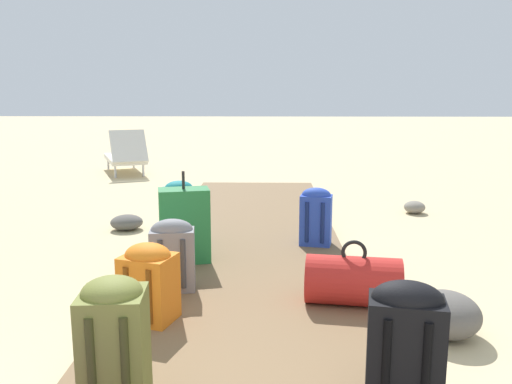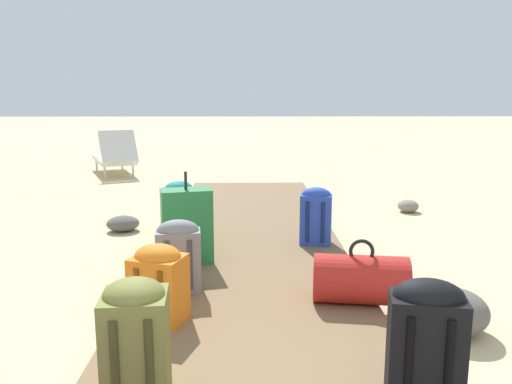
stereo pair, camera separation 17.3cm
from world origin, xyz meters
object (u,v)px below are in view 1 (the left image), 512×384
(backpack_orange, at_px, (149,280))
(backpack_teal, at_px, (179,211))
(duffel_bag_red, at_px, (353,280))
(backpack_grey, at_px, (173,253))
(backpack_olive, at_px, (114,342))
(lounge_chair, at_px, (126,156))
(backpack_black, at_px, (405,344))
(backpack_blue, at_px, (316,215))
(suitcase_green, at_px, (185,225))

(backpack_orange, height_order, backpack_teal, backpack_teal)
(duffel_bag_red, relative_size, backpack_teal, 1.11)
(backpack_grey, bearing_deg, backpack_olive, -89.64)
(backpack_grey, xyz_separation_m, backpack_teal, (-0.14, 1.11, 0.04))
(backpack_grey, bearing_deg, lounge_chair, 108.06)
(backpack_teal, bearing_deg, backpack_black, -61.18)
(backpack_teal, bearing_deg, backpack_grey, -82.99)
(backpack_blue, height_order, backpack_teal, backpack_teal)
(duffel_bag_red, distance_m, lounge_chair, 6.86)
(backpack_blue, bearing_deg, backpack_grey, -134.14)
(lounge_chair, bearing_deg, backpack_blue, -57.57)
(backpack_grey, distance_m, suitcase_green, 0.63)
(backpack_blue, height_order, suitcase_green, suitcase_green)
(backpack_black, bearing_deg, backpack_teal, 118.82)
(backpack_black, height_order, suitcase_green, suitcase_green)
(backpack_orange, height_order, duffel_bag_red, backpack_orange)
(backpack_blue, xyz_separation_m, duffel_bag_red, (0.12, -1.37, -0.11))
(backpack_olive, relative_size, lounge_chair, 0.37)
(backpack_orange, bearing_deg, backpack_olive, -86.09)
(backpack_blue, distance_m, duffel_bag_red, 1.38)
(suitcase_green, distance_m, lounge_chair, 5.57)
(backpack_grey, relative_size, suitcase_green, 0.68)
(suitcase_green, xyz_separation_m, lounge_chair, (-1.90, 5.23, -0.05))
(backpack_black, height_order, backpack_olive, backpack_olive)
(backpack_grey, distance_m, backpack_olive, 1.42)
(backpack_black, distance_m, suitcase_green, 2.39)
(backpack_teal, bearing_deg, lounge_chair, 110.47)
(backpack_orange, distance_m, backpack_olive, 0.92)
(backpack_black, relative_size, backpack_orange, 1.22)
(backpack_orange, xyz_separation_m, suitcase_green, (0.04, 1.14, 0.05))
(backpack_black, height_order, backpack_blue, backpack_black)
(suitcase_green, height_order, lounge_chair, suitcase_green)
(backpack_blue, distance_m, lounge_chair, 5.61)
(backpack_orange, relative_size, backpack_blue, 0.92)
(backpack_black, distance_m, lounge_chair, 7.92)
(duffel_bag_red, distance_m, suitcase_green, 1.51)
(backpack_blue, relative_size, backpack_teal, 0.90)
(duffel_bag_red, bearing_deg, backpack_olive, -135.54)
(backpack_orange, height_order, suitcase_green, suitcase_green)
(backpack_blue, relative_size, suitcase_green, 0.71)
(backpack_orange, relative_size, suitcase_green, 0.65)
(backpack_orange, distance_m, backpack_blue, 2.00)
(backpack_olive, xyz_separation_m, suitcase_green, (-0.02, 2.05, -0.01))
(duffel_bag_red, relative_size, suitcase_green, 0.87)
(backpack_grey, distance_m, backpack_orange, 0.51)
(backpack_orange, relative_size, duffel_bag_red, 0.74)
(backpack_grey, bearing_deg, backpack_teal, 97.01)
(backpack_teal, xyz_separation_m, suitcase_green, (0.12, -0.48, -0.01))
(backpack_grey, height_order, backpack_teal, backpack_teal)
(backpack_black, distance_m, backpack_orange, 1.58)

